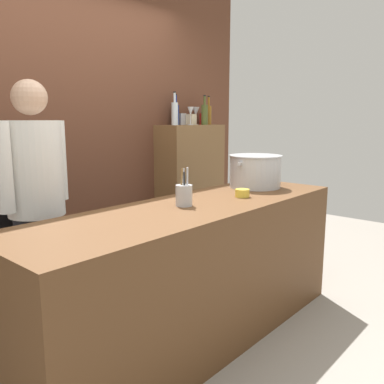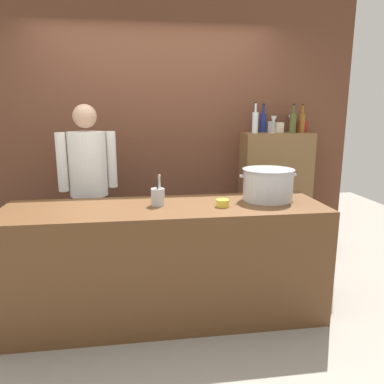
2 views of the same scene
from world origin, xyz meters
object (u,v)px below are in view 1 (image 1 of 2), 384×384
at_px(stockpot_large, 255,171).
at_px(butter_jar, 242,193).
at_px(utensil_crock, 184,195).
at_px(spice_tin_silver, 181,119).
at_px(wine_bottle_cobalt, 176,114).
at_px(wine_bottle_clear, 175,113).
at_px(spice_tin_cream, 191,119).
at_px(wine_bottle_amber, 209,114).
at_px(wine_glass_tall, 191,112).
at_px(wine_glass_wide, 196,112).
at_px(spice_tin_red, 205,119).
at_px(chef, 36,195).
at_px(wine_bottle_olive, 205,114).

relative_size(stockpot_large, butter_jar, 4.68).
height_order(utensil_crock, spice_tin_silver, spice_tin_silver).
height_order(wine_bottle_cobalt, wine_bottle_clear, wine_bottle_clear).
bearing_deg(spice_tin_silver, utensil_crock, -136.54).
relative_size(utensil_crock, wine_bottle_clear, 0.74).
relative_size(spice_tin_cream, spice_tin_silver, 0.93).
relative_size(stockpot_large, utensil_crock, 1.96).
xyz_separation_m(wine_bottle_amber, spice_tin_cream, (-0.24, 0.03, -0.05)).
distance_m(butter_jar, wine_bottle_amber, 1.78).
relative_size(wine_glass_tall, wine_glass_wide, 0.96).
bearing_deg(butter_jar, utensil_crock, 167.39).
relative_size(wine_bottle_clear, wine_glass_tall, 1.78).
xyz_separation_m(utensil_crock, spice_tin_silver, (1.32, 1.25, 0.46)).
xyz_separation_m(spice_tin_red, spice_tin_silver, (-0.36, 0.03, -0.00)).
bearing_deg(chef, wine_bottle_cobalt, 179.01).
bearing_deg(wine_glass_wide, wine_glass_tall, -148.91).
distance_m(butter_jar, wine_bottle_olive, 1.67).
relative_size(wine_bottle_cobalt, spice_tin_silver, 2.61).
bearing_deg(wine_bottle_cobalt, chef, -163.76).
bearing_deg(spice_tin_red, spice_tin_silver, 175.76).
bearing_deg(utensil_crock, butter_jar, -12.61).
bearing_deg(wine_bottle_clear, wine_bottle_amber, 0.03).
bearing_deg(chef, stockpot_large, 139.08).
distance_m(wine_bottle_amber, wine_glass_wide, 0.14).
bearing_deg(wine_glass_wide, spice_tin_red, -14.72).
relative_size(stockpot_large, wine_bottle_clear, 1.45).
bearing_deg(wine_bottle_amber, wine_bottle_olive, -160.02).
distance_m(wine_bottle_amber, spice_tin_cream, 0.25).
bearing_deg(spice_tin_silver, spice_tin_red, -4.24).
xyz_separation_m(wine_bottle_cobalt, spice_tin_silver, (0.09, 0.02, -0.05)).
height_order(stockpot_large, wine_glass_tall, wine_glass_tall).
bearing_deg(chef, spice_tin_silver, 178.80).
height_order(utensil_crock, spice_tin_cream, spice_tin_cream).
height_order(wine_bottle_amber, wine_bottle_clear, wine_bottle_clear).
bearing_deg(stockpot_large, wine_bottle_olive, 58.86).
height_order(wine_bottle_cobalt, spice_tin_red, wine_bottle_cobalt).
distance_m(stockpot_large, wine_bottle_cobalt, 1.31).
bearing_deg(wine_bottle_olive, spice_tin_red, 38.49).
xyz_separation_m(wine_bottle_clear, spice_tin_cream, (0.28, 0.03, -0.06)).
height_order(utensil_crock, wine_glass_tall, wine_glass_tall).
height_order(wine_bottle_amber, spice_tin_red, wine_bottle_amber).
height_order(wine_glass_wide, spice_tin_red, wine_glass_wide).
relative_size(stockpot_large, wine_glass_wide, 2.49).
xyz_separation_m(butter_jar, wine_glass_tall, (0.82, 1.20, 0.57)).
height_order(utensil_crock, wine_bottle_olive, wine_bottle_olive).
bearing_deg(wine_bottle_clear, chef, -165.80).
bearing_deg(wine_bottle_cobalt, wine_bottle_clear, -140.39).
bearing_deg(wine_glass_wide, spice_tin_silver, -179.03).
bearing_deg(stockpot_large, wine_glass_tall, 68.44).
height_order(wine_bottle_clear, wine_bottle_olive, wine_bottle_clear).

